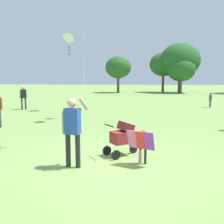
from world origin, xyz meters
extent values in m
plane|color=#75994C|center=(0.00, 0.00, 0.00)|extent=(120.00, 120.00, 0.00)
cylinder|color=brown|center=(-1.66, 29.09, 1.04)|extent=(0.36, 0.36, 2.08)
ellipsoid|color=#235623|center=(-1.66, 29.09, 3.51)|extent=(3.56, 3.20, 3.03)
cylinder|color=brown|center=(4.66, 30.65, 1.19)|extent=(0.36, 0.36, 2.38)
ellipsoid|color=#235623|center=(4.66, 30.65, 3.94)|extent=(3.91, 3.52, 3.32)
cylinder|color=brown|center=(6.82, 28.69, 0.84)|extent=(0.36, 0.36, 1.68)
ellipsoid|color=#235623|center=(6.82, 28.69, 3.22)|extent=(3.85, 3.46, 3.27)
cylinder|color=brown|center=(6.83, 29.83, 1.13)|extent=(0.36, 0.36, 2.26)
ellipsoid|color=#235623|center=(6.83, 29.83, 4.46)|extent=(5.50, 4.95, 4.68)
cylinder|color=#232328|center=(1.00, 0.01, 0.23)|extent=(0.07, 0.07, 0.46)
cylinder|color=#232328|center=(0.86, 0.07, 0.23)|extent=(0.07, 0.07, 0.46)
cube|color=silver|center=(0.93, 0.04, 0.63)|extent=(0.23, 0.20, 0.35)
cylinder|color=brown|center=(1.04, -0.01, 0.61)|extent=(0.05, 0.05, 0.31)
cylinder|color=brown|center=(0.82, 0.09, 0.61)|extent=(0.05, 0.05, 0.31)
sphere|color=brown|center=(0.93, 0.04, 0.88)|extent=(0.12, 0.12, 0.12)
cube|color=purple|center=(1.08, -0.22, 0.69)|extent=(0.30, 0.26, 0.50)
cube|color=red|center=(0.86, -0.12, 0.69)|extent=(0.30, 0.26, 0.50)
cube|color=pink|center=(0.63, -0.02, 0.69)|extent=(0.30, 0.26, 0.50)
cube|color=pink|center=(0.85, -0.14, 0.25)|extent=(0.08, 0.04, 0.36)
cylinder|color=#232328|center=(-1.04, -0.36, 0.44)|extent=(0.13, 0.13, 0.89)
cylinder|color=#232328|center=(-0.76, -0.41, 0.44)|extent=(0.13, 0.13, 0.89)
cube|color=#284CA8|center=(-0.90, -0.39, 1.22)|extent=(0.43, 0.32, 0.67)
cylinder|color=tan|center=(-1.14, -0.34, 1.18)|extent=(0.10, 0.10, 0.59)
cylinder|color=tan|center=(-0.63, -0.29, 1.68)|extent=(0.21, 0.55, 0.42)
sphere|color=tan|center=(-0.90, -0.39, 1.69)|extent=(0.23, 0.23, 0.23)
cylinder|color=black|center=(0.67, 0.97, 0.14)|extent=(0.25, 0.20, 0.28)
cylinder|color=black|center=(-0.13, 0.71, 0.14)|extent=(0.25, 0.20, 0.28)
cylinder|color=black|center=(0.18, 0.29, 0.14)|extent=(0.25, 0.20, 0.28)
cube|color=maroon|center=(0.33, 0.72, 0.56)|extent=(0.78, 0.73, 0.36)
cube|color=maroon|center=(0.43, 0.80, 0.86)|extent=(0.58, 0.58, 0.35)
cylinder|color=black|center=(-0.04, 0.45, 0.96)|extent=(0.32, 0.41, 0.04)
cylinder|color=silver|center=(-0.81, 0.75, 2.93)|extent=(0.33, 1.97, 5.87)
cylinder|color=silver|center=(-0.89, 5.24, 3.79)|extent=(0.99, 2.97, 7.59)
cylinder|color=silver|center=(1.22, 6.87, 4.00)|extent=(2.50, 1.84, 8.00)
cone|color=white|center=(-3.75, 10.45, 4.88)|extent=(0.80, 0.61, 0.57)
cube|color=blue|center=(-3.73, 10.48, 4.26)|extent=(0.09, 0.05, 0.14)
cube|color=blue|center=(-3.71, 10.45, 4.04)|extent=(0.08, 0.02, 0.14)
cube|color=blue|center=(-3.75, 10.45, 3.82)|extent=(0.08, 0.03, 0.14)
cylinder|color=silver|center=(-3.99, 8.63, 2.34)|extent=(0.50, 3.65, 4.69)
cylinder|color=#4C4C51|center=(6.41, 13.06, 0.27)|extent=(0.08, 0.08, 0.54)
cylinder|color=#4C4C51|center=(6.30, 12.93, 0.27)|extent=(0.08, 0.08, 0.54)
cube|color=#4C4C56|center=(6.35, 12.99, 0.75)|extent=(0.26, 0.28, 0.41)
cylinder|color=brown|center=(6.45, 13.11, 0.72)|extent=(0.06, 0.06, 0.36)
cylinder|color=brown|center=(6.26, 12.88, 0.72)|extent=(0.06, 0.06, 0.36)
sphere|color=brown|center=(6.35, 12.99, 1.04)|extent=(0.14, 0.14, 0.14)
cylinder|color=#33384C|center=(-5.51, 4.40, 0.42)|extent=(0.12, 0.12, 0.84)
cylinder|color=brown|center=(-5.42, 4.43, 1.11)|extent=(0.09, 0.09, 0.56)
cylinder|color=#33384C|center=(-7.02, 10.67, 0.41)|extent=(0.12, 0.12, 0.81)
cylinder|color=#33384C|center=(-7.22, 10.51, 0.41)|extent=(0.12, 0.12, 0.81)
cube|color=black|center=(-7.12, 10.59, 1.12)|extent=(0.41, 0.40, 0.61)
cylinder|color=beige|center=(-6.95, 10.73, 1.08)|extent=(0.09, 0.09, 0.54)
cylinder|color=beige|center=(-7.30, 10.45, 1.08)|extent=(0.09, 0.09, 0.54)
sphere|color=beige|center=(-7.12, 10.59, 1.55)|extent=(0.21, 0.21, 0.21)
camera|label=1|loc=(0.69, -6.73, 2.39)|focal=41.05mm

